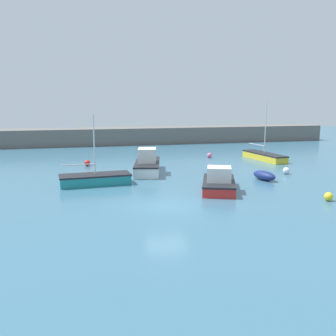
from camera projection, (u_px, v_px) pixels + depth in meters
ground_plane at (166, 207)px, 21.94m from camera, size 120.00×120.00×0.20m
harbor_breakwater at (114, 136)px, 52.63m from camera, size 63.30×3.98×2.31m
cabin_cruiser_white at (147, 164)px, 31.92m from camera, size 3.33×6.38×2.14m
dinghy_near_pier at (264, 175)px, 29.00m from camera, size 1.50×2.42×0.72m
sailboat_twin_hulled at (95, 179)px, 27.39m from camera, size 5.24×2.26×5.16m
motorboat_with_cabin at (219, 182)px, 25.51m from camera, size 3.65×5.12×1.70m
sailboat_tall_mast at (264, 156)px, 38.97m from camera, size 2.30×6.19×6.15m
mooring_buoy_pink at (209, 155)px, 40.44m from camera, size 0.53×0.53×0.53m
mooring_buoy_yellow at (329, 197)px, 22.95m from camera, size 0.54×0.54×0.54m
mooring_buoy_red at (87, 163)px, 35.27m from camera, size 0.57×0.57×0.57m
mooring_buoy_white at (286, 171)px, 31.41m from camera, size 0.57×0.57×0.57m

